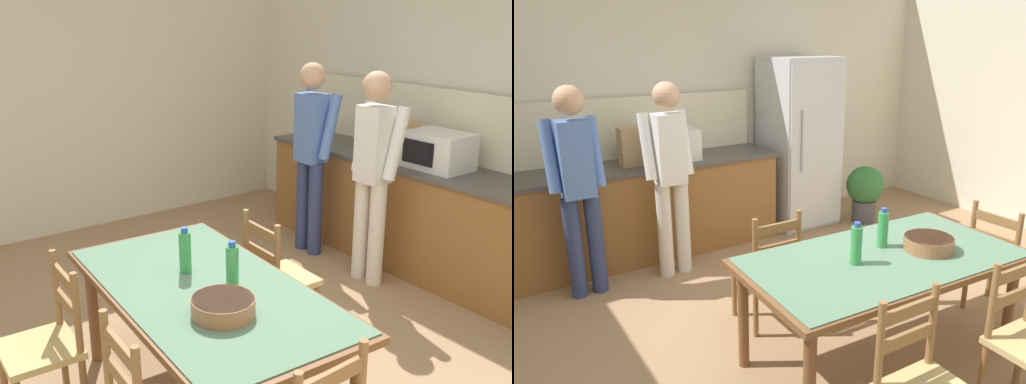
# 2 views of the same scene
# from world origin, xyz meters

# --- Properties ---
(ground_plane) EXTENTS (8.32, 8.32, 0.00)m
(ground_plane) POSITION_xyz_m (0.00, 0.00, 0.00)
(ground_plane) COLOR #9E7A56
(wall_back) EXTENTS (6.52, 0.12, 2.90)m
(wall_back) POSITION_xyz_m (0.00, 2.66, 1.45)
(wall_back) COLOR beige
(wall_back) RESTS_ON ground
(kitchen_counter) EXTENTS (2.85, 0.66, 0.94)m
(kitchen_counter) POSITION_xyz_m (-0.74, 2.23, 0.47)
(kitchen_counter) COLOR brown
(kitchen_counter) RESTS_ON ground
(counter_splashback) EXTENTS (2.81, 0.03, 0.60)m
(counter_splashback) POSITION_xyz_m (-0.73, 2.54, 1.24)
(counter_splashback) COLOR beige
(counter_splashback) RESTS_ON kitchen_counter
(refrigerator) EXTENTS (0.74, 0.73, 1.90)m
(refrigerator) POSITION_xyz_m (1.16, 2.19, 0.95)
(refrigerator) COLOR silver
(refrigerator) RESTS_ON ground
(microwave) EXTENTS (0.50, 0.39, 0.30)m
(microwave) POSITION_xyz_m (-0.38, 2.21, 1.09)
(microwave) COLOR white
(microwave) RESTS_ON kitchen_counter
(paper_bag) EXTENTS (0.24, 0.16, 0.36)m
(paper_bag) POSITION_xyz_m (-0.75, 2.20, 1.12)
(paper_bag) COLOR tan
(paper_bag) RESTS_ON kitchen_counter
(dining_table) EXTENTS (1.88, 1.05, 0.76)m
(dining_table) POSITION_xyz_m (0.05, -0.28, 0.68)
(dining_table) COLOR brown
(dining_table) RESTS_ON ground
(bottle_near_centre) EXTENTS (0.07, 0.07, 0.27)m
(bottle_near_centre) POSITION_xyz_m (-0.18, -0.27, 0.88)
(bottle_near_centre) COLOR green
(bottle_near_centre) RESTS_ON dining_table
(bottle_off_centre) EXTENTS (0.07, 0.07, 0.27)m
(bottle_off_centre) POSITION_xyz_m (0.14, -0.17, 0.88)
(bottle_off_centre) COLOR green
(bottle_off_centre) RESTS_ON dining_table
(serving_bowl) EXTENTS (0.32, 0.32, 0.09)m
(serving_bowl) POSITION_xyz_m (0.36, -0.37, 0.81)
(serving_bowl) COLOR #9E6642
(serving_bowl) RESTS_ON dining_table
(chair_side_far_left) EXTENTS (0.43, 0.41, 0.91)m
(chair_side_far_left) POSITION_xyz_m (-0.33, 0.51, 0.44)
(chair_side_far_left) COLOR olive
(chair_side_far_left) RESTS_ON ground
(chair_head_end) EXTENTS (0.41, 0.43, 0.91)m
(chair_head_end) POSITION_xyz_m (1.25, -0.35, 0.44)
(chair_head_end) COLOR olive
(chair_head_end) RESTS_ON ground
(person_at_sink) EXTENTS (0.44, 0.30, 1.75)m
(person_at_sink) POSITION_xyz_m (-1.37, 1.71, 0.98)
(person_at_sink) COLOR navy
(person_at_sink) RESTS_ON ground
(person_at_counter) EXTENTS (0.44, 0.30, 1.74)m
(person_at_counter) POSITION_xyz_m (-0.59, 1.69, 0.98)
(person_at_counter) COLOR silver
(person_at_counter) RESTS_ON ground
(potted_plant) EXTENTS (0.44, 0.44, 0.67)m
(potted_plant) POSITION_xyz_m (1.82, 1.76, 0.39)
(potted_plant) COLOR #4C4C51
(potted_plant) RESTS_ON ground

